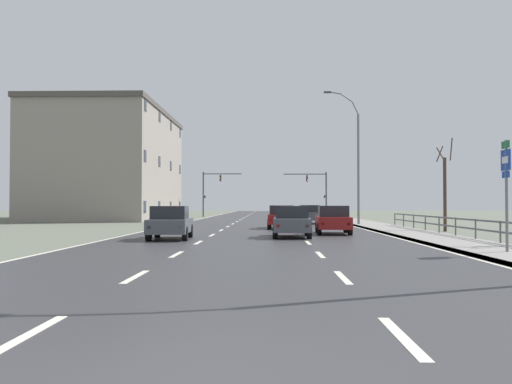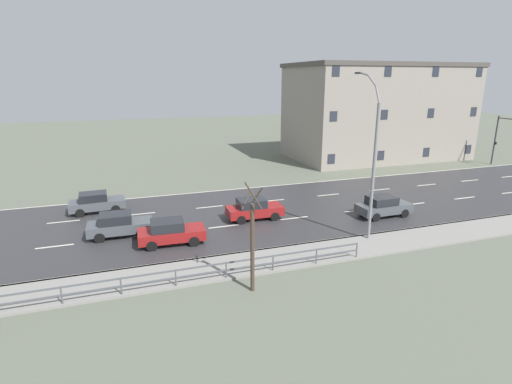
{
  "view_description": "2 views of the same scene",
  "coord_description": "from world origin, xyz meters",
  "px_view_note": "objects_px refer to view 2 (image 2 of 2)",
  "views": [
    {
      "loc": [
        0.7,
        -4.77,
        1.67
      ],
      "look_at": [
        -0.64,
        48.75,
        2.85
      ],
      "focal_mm": 37.96,
      "sensor_mm": 36.0,
      "label": 1
    },
    {
      "loc": [
        28.01,
        22.67,
        10.05
      ],
      "look_at": [
        0.0,
        32.18,
        1.62
      ],
      "focal_mm": 28.04,
      "sensor_mm": 36.0,
      "label": 2
    }
  ],
  "objects_px": {
    "car_far_right": "(119,225)",
    "brick_building": "(377,111)",
    "car_near_left": "(254,209)",
    "car_near_right": "(96,202)",
    "car_mid_centre": "(171,232)",
    "car_distant": "(383,206)",
    "traffic_signal_left": "(503,133)",
    "street_lamp_midground": "(372,162)"
  },
  "relations": [
    {
      "from": "traffic_signal_left",
      "to": "car_distant",
      "type": "xyz_separation_m",
      "value": [
        11.0,
        -24.16,
        -3.04
      ]
    },
    {
      "from": "car_near_left",
      "to": "brick_building",
      "type": "bearing_deg",
      "value": 129.92
    },
    {
      "from": "car_mid_centre",
      "to": "brick_building",
      "type": "height_order",
      "value": "brick_building"
    },
    {
      "from": "street_lamp_midground",
      "to": "brick_building",
      "type": "height_order",
      "value": "brick_building"
    },
    {
      "from": "traffic_signal_left",
      "to": "car_near_left",
      "type": "relative_size",
      "value": 1.41
    },
    {
      "from": "car_distant",
      "to": "car_near_left",
      "type": "bearing_deg",
      "value": -106.12
    },
    {
      "from": "car_near_right",
      "to": "car_near_left",
      "type": "distance_m",
      "value": 12.34
    },
    {
      "from": "car_distant",
      "to": "brick_building",
      "type": "height_order",
      "value": "brick_building"
    },
    {
      "from": "traffic_signal_left",
      "to": "car_distant",
      "type": "distance_m",
      "value": 26.72
    },
    {
      "from": "traffic_signal_left",
      "to": "car_near_right",
      "type": "relative_size",
      "value": 1.39
    },
    {
      "from": "car_near_left",
      "to": "brick_building",
      "type": "height_order",
      "value": "brick_building"
    },
    {
      "from": "brick_building",
      "to": "car_distant",
      "type": "bearing_deg",
      "value": -33.02
    },
    {
      "from": "car_near_left",
      "to": "traffic_signal_left",
      "type": "bearing_deg",
      "value": 105.5
    },
    {
      "from": "car_near_right",
      "to": "car_distant",
      "type": "distance_m",
      "value": 21.99
    },
    {
      "from": "car_near_right",
      "to": "brick_building",
      "type": "xyz_separation_m",
      "value": [
        -12.87,
        34.04,
        5.15
      ]
    },
    {
      "from": "traffic_signal_left",
      "to": "car_near_right",
      "type": "distance_m",
      "value": 44.86
    },
    {
      "from": "car_far_right",
      "to": "brick_building",
      "type": "xyz_separation_m",
      "value": [
        -18.61,
        32.4,
        5.15
      ]
    },
    {
      "from": "brick_building",
      "to": "traffic_signal_left",
      "type": "bearing_deg",
      "value": 47.15
    },
    {
      "from": "car_near_right",
      "to": "brick_building",
      "type": "bearing_deg",
      "value": 107.61
    },
    {
      "from": "brick_building",
      "to": "car_mid_centre",
      "type": "bearing_deg",
      "value": -54.41
    },
    {
      "from": "car_near_right",
      "to": "car_far_right",
      "type": "height_order",
      "value": "same"
    },
    {
      "from": "car_near_right",
      "to": "car_distant",
      "type": "bearing_deg",
      "value": 65.63
    },
    {
      "from": "car_near_right",
      "to": "car_far_right",
      "type": "bearing_deg",
      "value": 12.77
    },
    {
      "from": "car_near_right",
      "to": "car_distant",
      "type": "height_order",
      "value": "same"
    },
    {
      "from": "street_lamp_midground",
      "to": "car_near_right",
      "type": "relative_size",
      "value": 2.5
    },
    {
      "from": "brick_building",
      "to": "car_near_right",
      "type": "bearing_deg",
      "value": -69.28
    },
    {
      "from": "traffic_signal_left",
      "to": "car_far_right",
      "type": "height_order",
      "value": "traffic_signal_left"
    },
    {
      "from": "car_near_left",
      "to": "brick_building",
      "type": "relative_size",
      "value": 0.19
    },
    {
      "from": "car_near_right",
      "to": "car_mid_centre",
      "type": "distance_m",
      "value": 9.38
    },
    {
      "from": "car_mid_centre",
      "to": "brick_building",
      "type": "bearing_deg",
      "value": 128.24
    },
    {
      "from": "car_far_right",
      "to": "brick_building",
      "type": "height_order",
      "value": "brick_building"
    },
    {
      "from": "street_lamp_midground",
      "to": "car_near_left",
      "type": "xyz_separation_m",
      "value": [
        -5.9,
        -5.75,
        -4.29
      ]
    },
    {
      "from": "car_near_left",
      "to": "car_near_right",
      "type": "bearing_deg",
      "value": -114.86
    },
    {
      "from": "street_lamp_midground",
      "to": "car_distant",
      "type": "relative_size",
      "value": 2.53
    },
    {
      "from": "car_far_right",
      "to": "car_distant",
      "type": "bearing_deg",
      "value": 84.58
    },
    {
      "from": "car_mid_centre",
      "to": "car_distant",
      "type": "distance_m",
      "value": 15.82
    },
    {
      "from": "street_lamp_midground",
      "to": "car_near_right",
      "type": "bearing_deg",
      "value": -124.0
    },
    {
      "from": "car_distant",
      "to": "brick_building",
      "type": "bearing_deg",
      "value": 145.86
    },
    {
      "from": "car_near_left",
      "to": "car_far_right",
      "type": "xyz_separation_m",
      "value": [
        0.29,
        -9.44,
        0.0
      ]
    },
    {
      "from": "traffic_signal_left",
      "to": "car_mid_centre",
      "type": "height_order",
      "value": "traffic_signal_left"
    },
    {
      "from": "traffic_signal_left",
      "to": "car_far_right",
      "type": "relative_size",
      "value": 1.41
    },
    {
      "from": "street_lamp_midground",
      "to": "car_distant",
      "type": "height_order",
      "value": "street_lamp_midground"
    }
  ]
}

